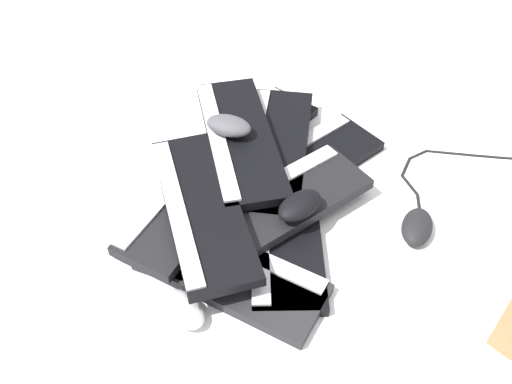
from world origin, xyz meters
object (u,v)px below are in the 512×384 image
(keyboard_0, at_px, (284,227))
(keyboard_6, at_px, (196,195))
(keyboard_4, at_px, (221,269))
(keyboard_9, at_px, (239,139))
(keyboard_5, at_px, (277,206))
(mouse_0, at_px, (229,126))
(mouse_2, at_px, (182,309))
(mouse_4, at_px, (300,206))
(keyboard_1, at_px, (299,168))
(keyboard_8, at_px, (274,149))
(mouse_1, at_px, (232,132))
(mouse_5, at_px, (417,227))
(keyboard_7, at_px, (201,207))
(keyboard_2, at_px, (242,140))
(keyboard_3, at_px, (208,203))
(mouse_3, at_px, (231,130))

(keyboard_0, height_order, keyboard_6, keyboard_6)
(keyboard_4, height_order, keyboard_9, keyboard_9)
(keyboard_5, distance_m, mouse_0, 0.23)
(keyboard_6, distance_m, mouse_2, 0.28)
(keyboard_5, xyz_separation_m, mouse_4, (0.06, 0.01, 0.04))
(keyboard_6, bearing_deg, keyboard_9, 102.23)
(keyboard_1, height_order, keyboard_5, keyboard_5)
(keyboard_6, distance_m, keyboard_8, 0.24)
(mouse_1, distance_m, mouse_5, 0.50)
(keyboard_6, distance_m, mouse_4, 0.24)
(keyboard_5, xyz_separation_m, mouse_2, (0.03, -0.31, -0.02))
(keyboard_7, bearing_deg, keyboard_5, 54.16)
(mouse_5, bearing_deg, keyboard_6, 101.91)
(keyboard_2, bearing_deg, keyboard_8, 3.77)
(keyboard_3, relative_size, mouse_4, 4.22)
(keyboard_7, relative_size, keyboard_9, 1.02)
(mouse_2, relative_size, mouse_3, 1.00)
(keyboard_9, distance_m, mouse_1, 0.06)
(keyboard_1, height_order, mouse_3, mouse_3)
(keyboard_6, xyz_separation_m, keyboard_7, (0.06, -0.03, 0.03))
(keyboard_3, xyz_separation_m, mouse_1, (-0.10, 0.18, 0.04))
(mouse_4, bearing_deg, keyboard_5, -75.58)
(keyboard_8, bearing_deg, keyboard_1, 11.96)
(mouse_0, bearing_deg, keyboard_2, 85.22)
(keyboard_3, bearing_deg, keyboard_0, 20.82)
(keyboard_8, bearing_deg, keyboard_9, -138.41)
(keyboard_4, xyz_separation_m, mouse_4, (0.04, 0.20, 0.07))
(keyboard_8, distance_m, mouse_2, 0.47)
(mouse_0, bearing_deg, mouse_4, -33.60)
(keyboard_1, relative_size, keyboard_4, 0.98)
(keyboard_2, xyz_separation_m, keyboard_8, (0.10, 0.01, 0.03))
(mouse_4, bearing_deg, keyboard_0, -38.22)
(keyboard_7, relative_size, mouse_5, 4.14)
(keyboard_4, distance_m, mouse_3, 0.40)
(keyboard_3, distance_m, mouse_1, 0.21)
(keyboard_0, bearing_deg, keyboard_5, 158.17)
(keyboard_5, distance_m, keyboard_7, 0.17)
(mouse_0, bearing_deg, keyboard_3, -84.20)
(keyboard_0, bearing_deg, mouse_4, 47.04)
(keyboard_0, distance_m, keyboard_4, 0.18)
(keyboard_8, relative_size, mouse_0, 4.05)
(keyboard_2, xyz_separation_m, mouse_1, (-0.01, -0.02, 0.04))
(keyboard_7, xyz_separation_m, mouse_2, (0.13, -0.17, -0.05))
(keyboard_0, xyz_separation_m, keyboard_9, (-0.23, 0.09, 0.06))
(mouse_4, bearing_deg, keyboard_9, -100.98)
(keyboard_8, bearing_deg, mouse_0, -140.75)
(keyboard_2, height_order, mouse_2, mouse_2)
(keyboard_2, relative_size, keyboard_6, 0.96)
(mouse_4, bearing_deg, keyboard_6, -57.89)
(keyboard_6, bearing_deg, mouse_4, 27.37)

